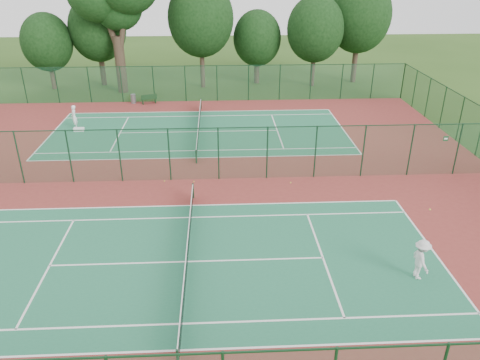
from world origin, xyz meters
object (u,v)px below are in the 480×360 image
player_far (74,117)px  kit_bag (79,129)px  bench (149,99)px  trash_bin (133,99)px  player_near (421,259)px

player_far → kit_bag: size_ratio=2.36×
player_far → bench: 8.67m
bench → kit_bag: bearing=-139.4°
trash_bin → kit_bag: (-3.21, -7.93, -0.29)m
trash_bin → bench: bearing=-9.8°
player_far → bench: bearing=127.9°
player_far → bench: size_ratio=1.22×
player_far → bench: (5.22, 6.90, -0.50)m
player_near → bench: size_ratio=1.21×
kit_bag → player_near: bearing=-45.2°
player_near → player_far: (-20.60, 21.06, 0.01)m
bench → kit_bag: 9.02m
player_far → player_near: bearing=29.4°
trash_bin → bench: bench is taller
trash_bin → bench: (1.55, -0.27, 0.04)m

